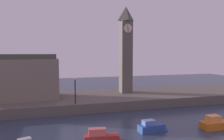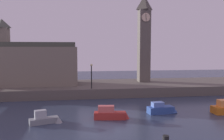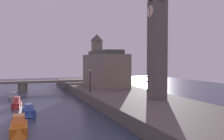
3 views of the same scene
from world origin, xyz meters
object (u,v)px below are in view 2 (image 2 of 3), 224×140
at_px(parliament_hall, 35,64).
at_px(boat_cruiser_grey, 46,119).
at_px(boat_tour_blue, 163,109).
at_px(clock_tower, 144,38).
at_px(boat_dinghy_red, 112,114).
at_px(streetlamp, 91,73).

bearing_deg(parliament_hall, boat_cruiser_grey, -77.18).
bearing_deg(boat_tour_blue, boat_cruiser_grey, -171.18).
bearing_deg(boat_cruiser_grey, parliament_hall, 102.82).
bearing_deg(parliament_hall, clock_tower, 3.63).
distance_m(boat_cruiser_grey, boat_dinghy_red, 6.88).
distance_m(parliament_hall, streetlamp, 10.78).
bearing_deg(boat_dinghy_red, streetlamp, 97.89).
bearing_deg(streetlamp, parliament_hall, 149.53).
xyz_separation_m(parliament_hall, boat_dinghy_red, (10.80, -16.75, -4.58)).
relative_size(parliament_hall, boat_dinghy_red, 3.37).
bearing_deg(streetlamp, boat_dinghy_red, -82.11).
xyz_separation_m(boat_tour_blue, boat_dinghy_red, (-6.30, -1.47, 0.04)).
xyz_separation_m(streetlamp, boat_dinghy_red, (1.57, -11.32, -3.35)).
height_order(clock_tower, boat_dinghy_red, clock_tower).
distance_m(parliament_hall, boat_dinghy_red, 20.45).
height_order(parliament_hall, boat_tour_blue, parliament_hall).
bearing_deg(boat_dinghy_red, boat_tour_blue, 13.11).
bearing_deg(clock_tower, parliament_hall, -176.37).
height_order(clock_tower, streetlamp, clock_tower).
relative_size(clock_tower, boat_cruiser_grey, 4.55).
relative_size(clock_tower, boat_dinghy_red, 4.00).
bearing_deg(parliament_hall, boat_dinghy_red, -57.19).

